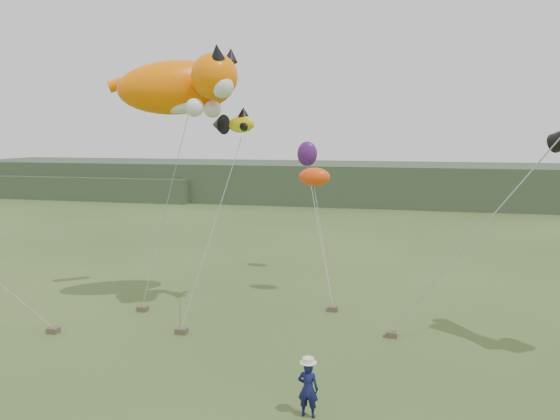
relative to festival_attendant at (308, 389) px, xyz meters
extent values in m
plane|color=#385123|center=(-2.22, 0.14, -0.74)|extent=(120.00, 120.00, 0.00)
cube|color=#2D3D28|center=(-2.22, 45.14, 1.26)|extent=(90.00, 12.00, 4.00)
cube|color=#2D3D28|center=(-32.22, 42.14, 0.51)|extent=(25.00, 8.00, 2.50)
imported|color=#111442|center=(0.00, 0.00, 0.00)|extent=(0.56, 0.39, 1.47)
cube|color=brown|center=(-8.05, 6.63, -0.63)|extent=(0.40, 0.32, 0.20)
cube|color=brown|center=(-5.48, 4.65, -0.63)|extent=(0.40, 0.32, 0.20)
cube|color=brown|center=(1.89, 6.05, -0.63)|extent=(0.40, 0.32, 0.20)
cube|color=brown|center=(-10.03, 3.64, -0.63)|extent=(0.40, 0.32, 0.20)
cube|color=brown|center=(-0.53, 8.42, -0.63)|extent=(0.40, 0.32, 0.20)
ellipsoid|color=#FF6E00|center=(-6.80, 7.79, 8.24)|extent=(5.22, 4.22, 2.45)
sphere|color=#FF6E00|center=(-4.86, 6.82, 8.53)|extent=(1.75, 1.75, 1.75)
cone|color=black|center=(-4.57, 6.33, 9.35)|extent=(0.54, 0.66, 0.66)
cone|color=black|center=(-4.38, 7.30, 9.35)|extent=(0.54, 0.63, 0.62)
sphere|color=silver|center=(-4.47, 6.53, 8.14)|extent=(0.87, 0.87, 0.87)
ellipsoid|color=silver|center=(-6.60, 7.49, 7.46)|extent=(1.71, 0.85, 0.53)
sphere|color=silver|center=(-5.44, 6.23, 7.37)|extent=(0.68, 0.68, 0.68)
sphere|color=silver|center=(-5.25, 7.59, 7.37)|extent=(0.68, 0.68, 0.68)
cylinder|color=#FF6E00|center=(-9.32, 8.56, 8.63)|extent=(1.81, 1.32, 1.05)
ellipsoid|color=yellow|center=(-4.12, 7.76, 6.77)|extent=(1.37, 0.97, 0.73)
cone|color=black|center=(-5.18, 8.02, 6.77)|extent=(0.87, 0.97, 0.79)
cone|color=black|center=(-4.04, 7.76, 7.26)|extent=(0.44, 0.44, 0.35)
cone|color=black|center=(-3.86, 7.32, 6.69)|extent=(0.47, 0.49, 0.35)
cone|color=black|center=(-3.86, 8.20, 6.69)|extent=(0.47, 0.49, 0.35)
ellipsoid|color=#FF470C|center=(-1.63, 10.20, 4.58)|extent=(1.35, 0.79, 0.79)
ellipsoid|color=#4A1666|center=(-2.68, 14.14, 5.41)|extent=(1.01, 0.68, 1.24)
camera|label=1|loc=(2.32, -12.87, 6.42)|focal=35.00mm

